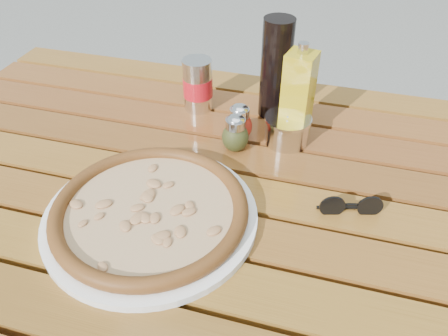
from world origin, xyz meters
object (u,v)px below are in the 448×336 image
(dark_bottle, at_px, (276,69))
(soda_can, at_px, (198,85))
(oregano_shaker, at_px, (235,134))
(olive_oil_cruet, at_px, (297,97))
(table, at_px, (221,216))
(plate, at_px, (151,216))
(parmesan_tin, at_px, (287,129))
(pizza, at_px, (150,210))
(sunglasses, at_px, (351,206))
(pepper_shaker, at_px, (239,123))

(dark_bottle, relative_size, soda_can, 1.83)
(oregano_shaker, bearing_deg, olive_oil_cruet, 34.96)
(table, relative_size, dark_bottle, 6.36)
(plate, xyz_separation_m, oregano_shaker, (0.09, 0.23, 0.03))
(oregano_shaker, relative_size, parmesan_tin, 0.69)
(pizza, relative_size, parmesan_tin, 3.29)
(pizza, distance_m, olive_oil_cruet, 0.37)
(table, xyz_separation_m, dark_bottle, (0.04, 0.28, 0.19))
(pizza, height_order, sunglasses, sunglasses)
(oregano_shaker, height_order, parmesan_tin, oregano_shaker)
(table, height_order, olive_oil_cruet, olive_oil_cruet)
(table, bearing_deg, sunglasses, -1.01)
(soda_can, xyz_separation_m, olive_oil_cruet, (0.23, -0.06, 0.04))
(plate, relative_size, soda_can, 3.00)
(table, bearing_deg, olive_oil_cruet, 62.36)
(oregano_shaker, xyz_separation_m, dark_bottle, (0.05, 0.16, 0.07))
(pepper_shaker, height_order, olive_oil_cruet, olive_oil_cruet)
(olive_oil_cruet, bearing_deg, pepper_shaker, -162.35)
(oregano_shaker, bearing_deg, pepper_shaker, 92.85)
(soda_can, bearing_deg, oregano_shaker, -47.55)
(pizza, bearing_deg, pepper_shaker, 72.74)
(pepper_shaker, distance_m, parmesan_tin, 0.10)
(pepper_shaker, relative_size, dark_bottle, 0.37)
(plate, xyz_separation_m, sunglasses, (0.32, 0.11, 0.01))
(plate, height_order, oregano_shaker, oregano_shaker)
(oregano_shaker, height_order, olive_oil_cruet, olive_oil_cruet)
(table, bearing_deg, pepper_shaker, 92.44)
(pizza, bearing_deg, table, 50.53)
(oregano_shaker, distance_m, parmesan_tin, 0.11)
(plate, bearing_deg, pizza, 146.31)
(soda_can, height_order, olive_oil_cruet, olive_oil_cruet)
(pepper_shaker, bearing_deg, plate, -107.26)
(plate, bearing_deg, olive_oil_cruet, 57.70)
(pepper_shaker, relative_size, oregano_shaker, 1.00)
(plate, distance_m, sunglasses, 0.34)
(oregano_shaker, bearing_deg, sunglasses, -27.89)
(table, xyz_separation_m, olive_oil_cruet, (0.10, 0.20, 0.17))
(pizza, xyz_separation_m, parmesan_tin, (0.18, 0.29, 0.01))
(table, bearing_deg, soda_can, 116.62)
(pizza, height_order, pepper_shaker, pepper_shaker)
(table, relative_size, parmesan_tin, 11.77)
(soda_can, height_order, sunglasses, soda_can)
(table, bearing_deg, plate, -129.47)
(plate, distance_m, dark_bottle, 0.43)
(plate, relative_size, pizza, 0.92)
(pizza, bearing_deg, sunglasses, 18.34)
(pizza, xyz_separation_m, soda_can, (-0.04, 0.37, 0.04))
(olive_oil_cruet, bearing_deg, table, -117.64)
(dark_bottle, distance_m, sunglasses, 0.35)
(table, height_order, pepper_shaker, pepper_shaker)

